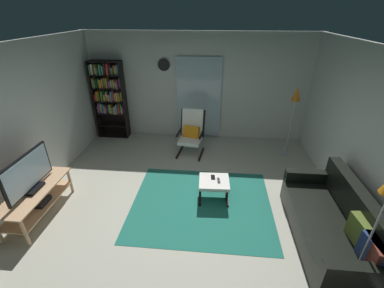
{
  "coord_description": "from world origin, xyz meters",
  "views": [
    {
      "loc": [
        0.45,
        -3.35,
        3.02
      ],
      "look_at": [
        0.08,
        0.6,
        0.93
      ],
      "focal_mm": 23.99,
      "sensor_mm": 36.0,
      "label": 1
    }
  ],
  "objects": [
    {
      "name": "leather_sofa",
      "position": [
        2.19,
        -0.52,
        0.31
      ],
      "size": [
        0.84,
        1.94,
        0.87
      ],
      "color": "black",
      "rests_on": "ground"
    },
    {
      "name": "wall_back",
      "position": [
        0.0,
        2.9,
        1.3
      ],
      "size": [
        5.6,
        0.06,
        2.6
      ],
      "primitive_type": "cube",
      "color": "silver",
      "rests_on": "ground"
    },
    {
      "name": "wall_right",
      "position": [
        2.7,
        0.0,
        1.3
      ],
      "size": [
        0.06,
        6.0,
        2.6
      ],
      "primitive_type": "cube",
      "color": "silver",
      "rests_on": "ground"
    },
    {
      "name": "floor_lamp_by_shelf",
      "position": [
        2.15,
        2.12,
        1.29
      ],
      "size": [
        0.22,
        0.22,
        1.59
      ],
      "color": "#A5A5AD",
      "rests_on": "ground"
    },
    {
      "name": "tv_stand",
      "position": [
        -2.33,
        -0.37,
        0.34
      ],
      "size": [
        0.51,
        1.33,
        0.51
      ],
      "color": "tan",
      "rests_on": "ground"
    },
    {
      "name": "cell_phone",
      "position": [
        0.47,
        0.4,
        0.39
      ],
      "size": [
        0.08,
        0.15,
        0.01
      ],
      "primitive_type": "cube",
      "rotation": [
        0.0,
        0.0,
        0.09
      ],
      "color": "black",
      "rests_on": "ottoman"
    },
    {
      "name": "area_rug",
      "position": [
        0.29,
        0.13,
        0.0
      ],
      "size": [
        2.4,
        2.02,
        0.01
      ],
      "primitive_type": "cube",
      "color": "#206A5B",
      "rests_on": "ground"
    },
    {
      "name": "glass_door_panel",
      "position": [
        0.03,
        2.83,
        1.05
      ],
      "size": [
        1.1,
        0.01,
        2.0
      ],
      "primitive_type": "cube",
      "color": "silver"
    },
    {
      "name": "lounge_armchair",
      "position": [
        -0.07,
        1.97,
        0.53
      ],
      "size": [
        0.64,
        0.71,
        1.02
      ],
      "color": "black",
      "rests_on": "ground"
    },
    {
      "name": "tv_remote",
      "position": [
        0.57,
        0.31,
        0.39
      ],
      "size": [
        0.06,
        0.15,
        0.02
      ],
      "primitive_type": "cube",
      "rotation": [
        0.0,
        0.0,
        0.12
      ],
      "color": "black",
      "rests_on": "ottoman"
    },
    {
      "name": "bookshelf_near_tv",
      "position": [
        -2.21,
        2.67,
        1.13
      ],
      "size": [
        0.78,
        0.3,
        1.95
      ],
      "color": "black",
      "rests_on": "ground"
    },
    {
      "name": "wall_clock",
      "position": [
        -0.81,
        2.82,
        1.85
      ],
      "size": [
        0.29,
        0.03,
        0.29
      ],
      "color": "silver"
    },
    {
      "name": "ground_plane",
      "position": [
        0.0,
        0.0,
        0.0
      ],
      "size": [
        7.02,
        7.02,
        0.0
      ],
      "primitive_type": "plane",
      "color": "#B1AF9D"
    },
    {
      "name": "television",
      "position": [
        -2.33,
        -0.37,
        0.8
      ],
      "size": [
        0.2,
        1.0,
        0.61
      ],
      "color": "black",
      "rests_on": "tv_stand"
    },
    {
      "name": "ottoman",
      "position": [
        0.49,
        0.31,
        0.31
      ],
      "size": [
        0.54,
        0.5,
        0.38
      ],
      "color": "white",
      "rests_on": "ground"
    },
    {
      "name": "wall_left",
      "position": [
        -2.7,
        0.0,
        1.3
      ],
      "size": [
        0.06,
        6.0,
        2.6
      ],
      "primitive_type": "cube",
      "color": "silver",
      "rests_on": "ground"
    }
  ]
}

